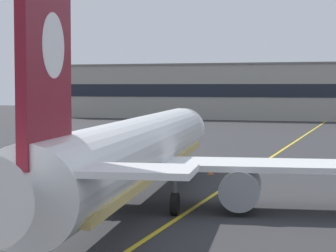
# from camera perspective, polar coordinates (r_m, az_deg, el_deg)

# --- Properties ---
(taxiway_centreline) EXTENTS (3.61, 179.98, 0.01)m
(taxiway_centreline) POSITION_cam_1_polar(r_m,az_deg,el_deg) (53.35, 6.00, -4.46)
(taxiway_centreline) COLOR yellow
(taxiway_centreline) RESTS_ON ground
(airliner_foreground) EXTENTS (32.36, 41.38, 11.65)m
(airliner_foreground) POSITION_cam_1_polar(r_m,az_deg,el_deg) (39.95, -2.70, -2.23)
(airliner_foreground) COLOR white
(airliner_foreground) RESTS_ON ground
(safety_cone_by_nose_gear) EXTENTS (0.44, 0.44, 0.55)m
(safety_cone_by_nose_gear) POSITION_cam_1_polar(r_m,az_deg,el_deg) (55.75, 3.62, -3.85)
(safety_cone_by_nose_gear) COLOR orange
(safety_cone_by_nose_gear) RESTS_ON ground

